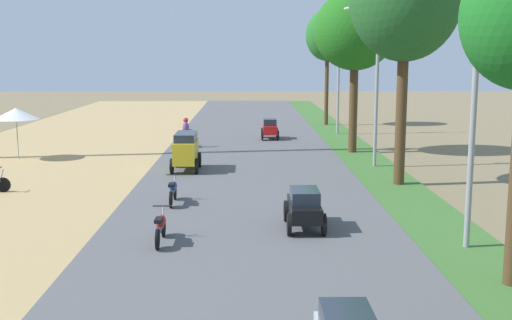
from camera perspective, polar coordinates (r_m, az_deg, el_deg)
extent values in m
cylinder|color=black|center=(25.77, -21.67, -2.08)|extent=(0.56, 0.06, 0.56)
cylinder|color=#A5A8AD|center=(25.75, -21.83, -1.49)|extent=(0.26, 0.05, 0.68)
cylinder|color=#99999E|center=(33.59, -20.54, 1.86)|extent=(0.05, 0.05, 2.10)
cone|color=white|center=(33.47, -20.66, 3.89)|extent=(2.20, 2.20, 0.55)
cylinder|color=#4C351E|center=(25.74, 12.86, 4.41)|extent=(0.43, 0.43, 5.95)
cylinder|color=#4C351E|center=(33.97, 8.70, 5.08)|extent=(0.44, 0.44, 5.22)
ellipsoid|color=#1D6318|center=(33.90, 8.86, 11.41)|extent=(4.23, 4.23, 4.14)
cylinder|color=#4C351E|center=(47.21, 6.33, 6.46)|extent=(0.29, 0.29, 5.47)
ellipsoid|color=#226524|center=(47.17, 6.41, 11.02)|extent=(3.17, 3.17, 3.68)
cylinder|color=gray|center=(17.57, 18.85, 3.70)|extent=(0.16, 0.16, 7.04)
cylinder|color=gray|center=(29.68, 10.74, 6.47)|extent=(0.16, 0.16, 7.35)
cylinder|color=gray|center=(29.59, 9.59, 13.33)|extent=(1.40, 0.08, 0.08)
ellipsoid|color=silver|center=(29.47, 8.21, 13.24)|extent=(0.36, 0.20, 0.14)
cylinder|color=gray|center=(29.87, 12.31, 13.21)|extent=(1.40, 0.08, 0.08)
ellipsoid|color=silver|center=(30.03, 13.64, 13.00)|extent=(0.36, 0.20, 0.14)
cylinder|color=gray|center=(41.88, 7.38, 7.14)|extent=(0.16, 0.16, 7.03)
cylinder|color=gray|center=(41.79, 6.50, 11.77)|extent=(1.40, 0.08, 0.08)
ellipsoid|color=silver|center=(41.71, 5.53, 11.69)|extent=(0.36, 0.20, 0.14)
cylinder|color=gray|center=(41.99, 8.44, 11.71)|extent=(1.40, 0.08, 0.08)
ellipsoid|color=silver|center=(42.10, 9.40, 11.59)|extent=(0.36, 0.20, 0.14)
cube|color=black|center=(18.99, 4.32, -4.40)|extent=(0.88, 2.25, 0.44)
cube|color=#232B38|center=(18.80, 4.37, -3.23)|extent=(0.81, 1.30, 0.40)
cylinder|color=black|center=(18.33, 6.09, -5.75)|extent=(0.11, 0.64, 0.64)
cylinder|color=black|center=(18.24, 2.98, -5.79)|extent=(0.11, 0.64, 0.64)
cylinder|color=black|center=(19.88, 5.54, -4.53)|extent=(0.11, 0.64, 0.64)
cylinder|color=black|center=(19.80, 2.68, -4.56)|extent=(0.11, 0.64, 0.64)
cube|color=gold|center=(28.44, -6.28, 0.76)|extent=(0.95, 2.40, 0.95)
cube|color=#232B38|center=(28.44, -6.29, 2.09)|extent=(0.87, 2.00, 0.35)
cylinder|color=black|center=(29.42, -7.14, 0.03)|extent=(0.12, 0.68, 0.68)
cylinder|color=black|center=(29.32, -5.07, 0.04)|extent=(0.12, 0.68, 0.68)
cylinder|color=black|center=(27.73, -7.54, -0.55)|extent=(0.12, 0.68, 0.68)
cylinder|color=black|center=(27.62, -5.33, -0.55)|extent=(0.12, 0.68, 0.68)
cube|color=red|center=(38.95, 1.25, 2.75)|extent=(0.84, 1.95, 0.50)
cube|color=#232B38|center=(38.95, 1.25, 3.42)|extent=(0.77, 1.10, 0.40)
cylinder|color=black|center=(38.30, 1.99, 2.21)|extent=(0.10, 0.60, 0.60)
cylinder|color=black|center=(38.27, 0.58, 2.21)|extent=(0.10, 0.60, 0.60)
cylinder|color=black|center=(39.69, 1.89, 2.47)|extent=(0.10, 0.60, 0.60)
cylinder|color=black|center=(39.66, 0.53, 2.47)|extent=(0.10, 0.60, 0.60)
cylinder|color=black|center=(18.30, -8.26, -5.95)|extent=(0.06, 0.56, 0.56)
cylinder|color=black|center=(17.12, -8.80, -7.04)|extent=(0.06, 0.56, 0.56)
cube|color=#333338|center=(17.66, -8.54, -5.91)|extent=(0.12, 1.12, 0.12)
ellipsoid|color=red|center=(17.70, -8.51, -5.41)|extent=(0.28, 0.64, 0.32)
cube|color=black|center=(17.33, -8.68, -5.33)|extent=(0.20, 0.44, 0.10)
cylinder|color=#A5A8AD|center=(18.18, -8.31, -5.17)|extent=(0.05, 0.26, 0.68)
cylinder|color=black|center=(18.03, -8.36, -4.08)|extent=(0.54, 0.04, 0.04)
cylinder|color=black|center=(22.85, -7.25, -2.83)|extent=(0.06, 0.56, 0.56)
cylinder|color=black|center=(21.65, -7.62, -3.53)|extent=(0.06, 0.56, 0.56)
cube|color=#333338|center=(22.21, -7.44, -2.72)|extent=(0.12, 1.12, 0.12)
ellipsoid|color=#1E4CA5|center=(22.26, -7.43, -2.32)|extent=(0.28, 0.64, 0.32)
cube|color=black|center=(21.88, -7.54, -2.21)|extent=(0.20, 0.44, 0.10)
cylinder|color=#A5A8AD|center=(22.73, -7.29, -2.20)|extent=(0.05, 0.26, 0.68)
cylinder|color=black|center=(22.60, -7.32, -1.31)|extent=(0.54, 0.04, 0.04)
cylinder|color=black|center=(36.39, -6.15, 1.75)|extent=(0.06, 0.56, 0.56)
cylinder|color=black|center=(35.16, -6.34, 1.48)|extent=(0.06, 0.56, 0.56)
cube|color=#333338|center=(35.75, -6.25, 1.90)|extent=(0.12, 1.12, 0.12)
ellipsoid|color=orange|center=(35.81, -6.24, 2.14)|extent=(0.28, 0.64, 0.32)
cube|color=black|center=(35.44, -6.30, 2.26)|extent=(0.20, 0.44, 0.10)
cylinder|color=#A5A8AD|center=(36.29, -6.17, 2.16)|extent=(0.05, 0.26, 0.68)
cylinder|color=black|center=(36.19, -6.19, 2.73)|extent=(0.54, 0.04, 0.04)
ellipsoid|color=#724C8C|center=(35.47, -6.30, 2.92)|extent=(0.36, 0.28, 0.64)
sphere|color=red|center=(35.47, -6.31, 3.57)|extent=(0.28, 0.28, 0.28)
cylinder|color=#2D2D38|center=(35.66, -6.49, 1.91)|extent=(0.12, 0.12, 0.48)
cylinder|color=#2D2D38|center=(35.64, -6.04, 1.92)|extent=(0.12, 0.12, 0.48)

